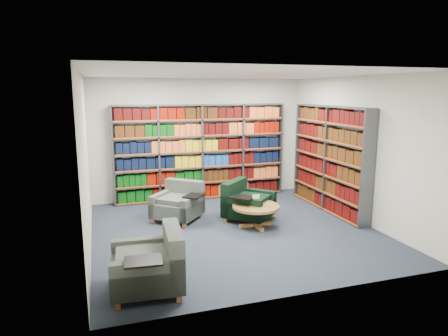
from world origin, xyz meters
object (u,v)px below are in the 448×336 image
object	(u,v)px
chair_teal_left	(179,204)
coffee_table	(256,210)
chair_teal_front	(154,266)
chair_green_right	(245,204)

from	to	relation	value
chair_teal_left	coffee_table	distance (m)	1.56
chair_teal_left	chair_teal_front	bearing A→B (deg)	-107.97
chair_green_right	chair_teal_front	bearing A→B (deg)	-132.34
chair_teal_left	chair_green_right	bearing A→B (deg)	-18.37
chair_teal_left	chair_green_right	world-z (taller)	chair_green_right
chair_teal_left	coffee_table	size ratio (longest dim) A/B	1.31
chair_teal_left	coffee_table	xyz separation A→B (m)	(1.27, -0.90, 0.03)
chair_green_right	chair_teal_front	world-z (taller)	chair_teal_front
chair_teal_left	chair_green_right	xyz separation A→B (m)	(1.24, -0.41, 0.01)
chair_green_right	coffee_table	bearing A→B (deg)	-86.98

